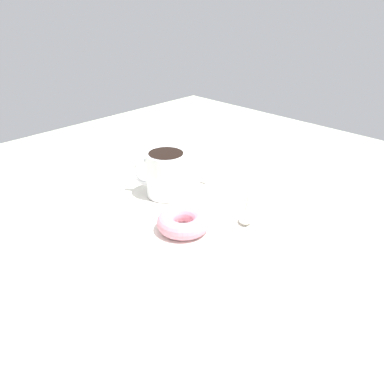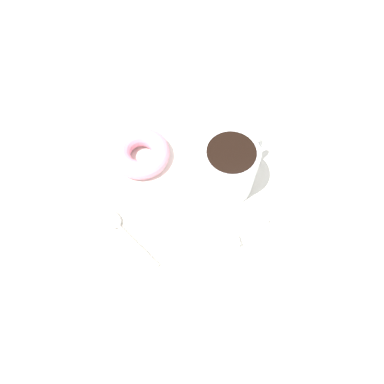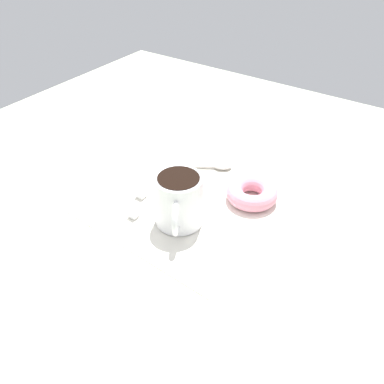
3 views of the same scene
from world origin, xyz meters
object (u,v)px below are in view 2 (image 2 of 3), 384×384
object	(u,v)px
coffee_cup	(230,167)
spoon	(118,225)
sugar_cube	(263,218)
donut	(141,153)
sugar_cube_extra	(233,242)

from	to	relation	value
coffee_cup	spoon	world-z (taller)	coffee_cup
coffee_cup	spoon	size ratio (longest dim) A/B	0.99
sugar_cube	donut	bearing A→B (deg)	-132.64
sugar_cube	sugar_cube_extra	distance (cm)	5.85
coffee_cup	sugar_cube	size ratio (longest dim) A/B	7.39
coffee_cup	donut	size ratio (longest dim) A/B	1.16
coffee_cup	donut	bearing A→B (deg)	-120.28
donut	sugar_cube_extra	bearing A→B (deg)	31.59
sugar_cube_extra	sugar_cube	bearing A→B (deg)	116.90
coffee_cup	sugar_cube_extra	bearing A→B (deg)	-10.38
donut	sugar_cube	world-z (taller)	donut
coffee_cup	sugar_cube	distance (cm)	8.94
coffee_cup	donut	world-z (taller)	coffee_cup
donut	sugar_cube_extra	world-z (taller)	donut
sugar_cube	sugar_cube_extra	world-z (taller)	sugar_cube_extra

